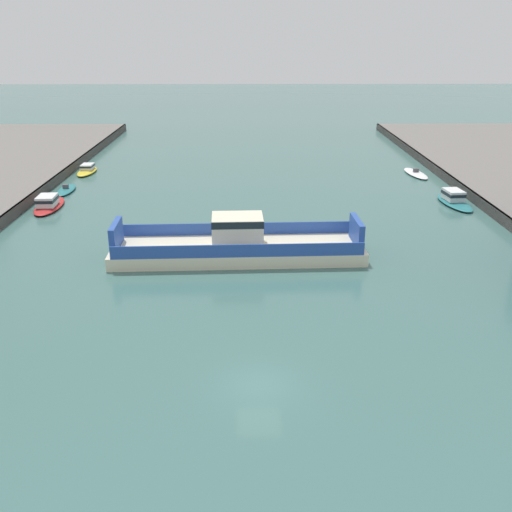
{
  "coord_description": "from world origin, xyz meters",
  "views": [
    {
      "loc": [
        -0.5,
        -27.37,
        18.38
      ],
      "look_at": [
        0.0,
        14.76,
        2.0
      ],
      "focal_mm": 40.51,
      "sensor_mm": 36.0,
      "label": 1
    }
  ],
  "objects": [
    {
      "name": "moored_boat_far_left",
      "position": [
        -22.9,
        34.85,
        0.59
      ],
      "size": [
        3.06,
        7.74,
        1.56
      ],
      "color": "red",
      "rests_on": "ground"
    },
    {
      "name": "moored_boat_upstream_a",
      "position": [
        22.89,
        36.11,
        0.6
      ],
      "size": [
        3.34,
        7.7,
        1.58
      ],
      "color": "#237075",
      "rests_on": "ground"
    },
    {
      "name": "moored_boat_near_left",
      "position": [
        -23.17,
        52.4,
        0.43
      ],
      "size": [
        2.34,
        6.21,
        1.16
      ],
      "color": "yellow",
      "rests_on": "ground"
    },
    {
      "name": "chain_ferry",
      "position": [
        -1.54,
        19.68,
        1.12
      ],
      "size": [
        21.95,
        6.67,
        3.75
      ],
      "color": "beige",
      "rests_on": "ground"
    },
    {
      "name": "moored_boat_mid_right",
      "position": [
        22.46,
        50.6,
        0.21
      ],
      "size": [
        2.82,
        7.14,
        0.89
      ],
      "color": "white",
      "rests_on": "ground"
    },
    {
      "name": "ground_plane",
      "position": [
        0.0,
        0.0,
        0.0
      ],
      "size": [
        400.0,
        400.0,
        0.0
      ],
      "primitive_type": "plane",
      "color": "#3D6660"
    },
    {
      "name": "moored_boat_mid_left",
      "position": [
        -23.14,
        42.17,
        0.21
      ],
      "size": [
        2.03,
        5.94,
        0.89
      ],
      "color": "#237075",
      "rests_on": "ground"
    }
  ]
}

